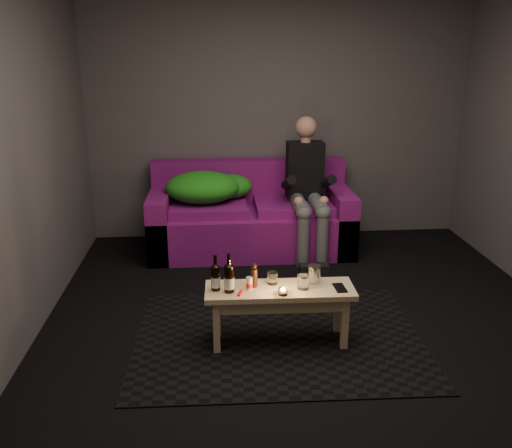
{
  "coord_description": "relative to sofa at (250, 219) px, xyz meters",
  "views": [
    {
      "loc": [
        -0.67,
        -3.48,
        2.01
      ],
      "look_at": [
        -0.33,
        0.99,
        0.53
      ],
      "focal_mm": 38.0,
      "sensor_mm": 36.0,
      "label": 1
    }
  ],
  "objects": [
    {
      "name": "floor",
      "position": [
        0.33,
        -1.82,
        -0.32
      ],
      "size": [
        4.5,
        4.5,
        0.0
      ],
      "primitive_type": "plane",
      "color": "black",
      "rests_on": "ground"
    },
    {
      "name": "room",
      "position": [
        0.33,
        -1.35,
        1.33
      ],
      "size": [
        4.5,
        4.5,
        4.5
      ],
      "color": "silver",
      "rests_on": "ground"
    },
    {
      "name": "rug",
      "position": [
        0.08,
        -1.87,
        -0.31
      ],
      "size": [
        2.08,
        1.53,
        0.01
      ],
      "primitive_type": "cube",
      "rotation": [
        0.0,
        0.0,
        -0.02
      ],
      "color": "black",
      "rests_on": "floor"
    },
    {
      "name": "sofa",
      "position": [
        0.0,
        0.0,
        0.0
      ],
      "size": [
        2.02,
        0.91,
        0.87
      ],
      "color": "#620D54",
      "rests_on": "floor"
    },
    {
      "name": "green_blanket",
      "position": [
        -0.44,
        -0.01,
        0.34
      ],
      "size": [
        0.89,
        0.61,
        0.3
      ],
      "color": "#1F941B",
      "rests_on": "sofa"
    },
    {
      "name": "person",
      "position": [
        0.55,
        -0.16,
        0.38
      ],
      "size": [
        0.36,
        0.84,
        1.35
      ],
      "color": "black",
      "rests_on": "sofa"
    },
    {
      "name": "coffee_table",
      "position": [
        0.08,
        -1.92,
        0.03
      ],
      "size": [
        1.03,
        0.35,
        0.42
      ],
      "rotation": [
        0.0,
        0.0,
        -0.02
      ],
      "color": "tan",
      "rests_on": "rug"
    },
    {
      "name": "beer_bottle_a",
      "position": [
        -0.37,
        -1.92,
        0.2
      ],
      "size": [
        0.06,
        0.06,
        0.25
      ],
      "color": "black",
      "rests_on": "coffee_table"
    },
    {
      "name": "beer_bottle_b",
      "position": [
        -0.27,
        -1.95,
        0.21
      ],
      "size": [
        0.07,
        0.07,
        0.28
      ],
      "color": "black",
      "rests_on": "coffee_table"
    },
    {
      "name": "salt_shaker",
      "position": [
        -0.14,
        -1.93,
        0.15
      ],
      "size": [
        0.05,
        0.05,
        0.09
      ],
      "primitive_type": "cylinder",
      "rotation": [
        0.0,
        0.0,
        0.28
      ],
      "color": "silver",
      "rests_on": "coffee_table"
    },
    {
      "name": "pepper_mill",
      "position": [
        -0.1,
        -1.88,
        0.17
      ],
      "size": [
        0.05,
        0.05,
        0.13
      ],
      "primitive_type": "cylinder",
      "rotation": [
        0.0,
        0.0,
        0.12
      ],
      "color": "black",
      "rests_on": "coffee_table"
    },
    {
      "name": "tumbler_back",
      "position": [
        0.03,
        -1.85,
        0.15
      ],
      "size": [
        0.08,
        0.08,
        0.09
      ],
      "primitive_type": "cylinder",
      "rotation": [
        0.0,
        0.0,
        -0.07
      ],
      "color": "white",
      "rests_on": "coffee_table"
    },
    {
      "name": "tealight",
      "position": [
        0.08,
        -2.03,
        0.13
      ],
      "size": [
        0.06,
        0.06,
        0.05
      ],
      "color": "white",
      "rests_on": "coffee_table"
    },
    {
      "name": "tumbler_front",
      "position": [
        0.23,
        -1.94,
        0.16
      ],
      "size": [
        0.09,
        0.09,
        0.1
      ],
      "primitive_type": "cylinder",
      "rotation": [
        0.0,
        0.0,
        -0.1
      ],
      "color": "white",
      "rests_on": "coffee_table"
    },
    {
      "name": "steel_cup",
      "position": [
        0.32,
        -1.85,
        0.17
      ],
      "size": [
        0.12,
        0.12,
        0.13
      ],
      "primitive_type": "cylinder",
      "rotation": [
        0.0,
        0.0,
        0.41
      ],
      "color": "#A9ACB0",
      "rests_on": "coffee_table"
    },
    {
      "name": "smartphone",
      "position": [
        0.49,
        -1.96,
        0.11
      ],
      "size": [
        0.08,
        0.15,
        0.01
      ],
      "primitive_type": "cube",
      "rotation": [
        0.0,
        0.0,
        0.05
      ],
      "color": "black",
      "rests_on": "coffee_table"
    },
    {
      "name": "red_lighter",
      "position": [
        -0.2,
        -2.0,
        0.11
      ],
      "size": [
        0.04,
        0.08,
        0.01
      ],
      "primitive_type": "cube",
      "rotation": [
        0.0,
        0.0,
        -0.32
      ],
      "color": "red",
      "rests_on": "coffee_table"
    }
  ]
}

